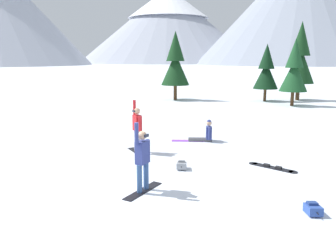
{
  "coord_description": "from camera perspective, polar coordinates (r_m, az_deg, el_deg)",
  "views": [
    {
      "loc": [
        1.59,
        -9.62,
        3.64
      ],
      "look_at": [
        1.26,
        3.83,
        1.0
      ],
      "focal_mm": 37.34,
      "sensor_mm": 36.0,
      "label": 1
    }
  ],
  "objects": [
    {
      "name": "pine_tree_twin",
      "position": [
        30.6,
        1.21,
        10.29
      ],
      "size": [
        2.45,
        2.45,
        5.89
      ],
      "color": "#472D19",
      "rests_on": "ground_plane"
    },
    {
      "name": "loose_snowboard_near_left",
      "position": [
        12.3,
        16.68,
        -6.47
      ],
      "size": [
        1.5,
        1.31,
        0.09
      ],
      "color": "black",
      "rests_on": "ground_plane"
    },
    {
      "name": "pine_tree_short",
      "position": [
        32.34,
        20.76,
        10.38
      ],
      "size": [
        2.51,
        2.51,
        6.67
      ],
      "color": "#472D19",
      "rests_on": "ground_plane"
    },
    {
      "name": "peak_east_ridge",
      "position": [
        212.99,
        20.94,
        18.01
      ],
      "size": [
        114.24,
        114.24,
        61.03
      ],
      "color": "#8C93A3",
      "rests_on": "ground_plane"
    },
    {
      "name": "snowboarder_background",
      "position": [
        15.5,
        6.03,
        -1.27
      ],
      "size": [
        1.79,
        0.63,
        0.97
      ],
      "color": "#4C4C51",
      "rests_on": "ground_plane"
    },
    {
      "name": "backpack_grey",
      "position": [
        11.65,
        2.23,
        -6.41
      ],
      "size": [
        0.35,
        0.54,
        0.29
      ],
      "color": "gray",
      "rests_on": "ground_plane"
    },
    {
      "name": "pine_tree_tall",
      "position": [
        30.76,
        15.73,
        8.78
      ],
      "size": [
        2.06,
        2.06,
        4.79
      ],
      "color": "#472D19",
      "rests_on": "ground_plane"
    },
    {
      "name": "snowboarder_midground",
      "position": [
        13.49,
        -5.04,
        -0.39
      ],
      "size": [
        0.95,
        1.46,
        2.03
      ],
      "color": "black",
      "rests_on": "ground_plane"
    },
    {
      "name": "pine_tree_slender",
      "position": [
        28.33,
        19.91,
        8.69
      ],
      "size": [
        2.08,
        2.08,
        5.08
      ],
      "color": "#472D19",
      "rests_on": "ground_plane"
    },
    {
      "name": "ground_plane",
      "position": [
        10.4,
        -7.59,
        -9.47
      ],
      "size": [
        800.0,
        800.0,
        0.0
      ],
      "primitive_type": "plane",
      "color": "silver"
    },
    {
      "name": "peak_west_ridge",
      "position": [
        255.79,
        0.02,
        16.26
      ],
      "size": [
        125.55,
        125.55,
        51.09
      ],
      "color": "#9EA3B2",
      "rests_on": "ground_plane"
    },
    {
      "name": "snowboarder_foreground",
      "position": [
        9.56,
        -4.18,
        -5.4
      ],
      "size": [
        0.98,
        1.49,
        1.98
      ],
      "color": "black",
      "rests_on": "ground_plane"
    },
    {
      "name": "backpack_blue",
      "position": [
        9.13,
        22.59,
        -12.4
      ],
      "size": [
        0.33,
        0.53,
        0.28
      ],
      "color": "#2D4C9E",
      "rests_on": "ground_plane"
    }
  ]
}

